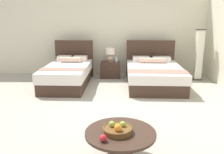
{
  "coord_description": "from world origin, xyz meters",
  "views": [
    {
      "loc": [
        0.13,
        -4.33,
        1.79
      ],
      "look_at": [
        0.06,
        0.53,
        0.55
      ],
      "focal_mm": 38.29,
      "sensor_mm": 36.0,
      "label": 1
    }
  ],
  "objects_px": {
    "table_lamp": "(110,54)",
    "vase": "(116,59)",
    "bed_near_window": "(68,74)",
    "loose_apple": "(103,138)",
    "bed_near_corner": "(154,74)",
    "coffee_table": "(120,139)",
    "floor_lamp_corner": "(199,55)",
    "fruit_bowl": "(118,129)",
    "nightstand": "(110,70)"
  },
  "relations": [
    {
      "from": "table_lamp",
      "to": "vase",
      "type": "bearing_deg",
      "value": -18.8
    },
    {
      "from": "bed_near_window",
      "to": "loose_apple",
      "type": "height_order",
      "value": "bed_near_window"
    },
    {
      "from": "bed_near_corner",
      "to": "coffee_table",
      "type": "bearing_deg",
      "value": -105.16
    },
    {
      "from": "vase",
      "to": "bed_near_corner",
      "type": "bearing_deg",
      "value": -37.58
    },
    {
      "from": "coffee_table",
      "to": "floor_lamp_corner",
      "type": "distance_m",
      "value": 4.76
    },
    {
      "from": "loose_apple",
      "to": "floor_lamp_corner",
      "type": "height_order",
      "value": "floor_lamp_corner"
    },
    {
      "from": "coffee_table",
      "to": "vase",
      "type": "bearing_deg",
      "value": 90.52
    },
    {
      "from": "bed_near_corner",
      "to": "coffee_table",
      "type": "height_order",
      "value": "bed_near_corner"
    },
    {
      "from": "table_lamp",
      "to": "bed_near_corner",
      "type": "bearing_deg",
      "value": -35.18
    },
    {
      "from": "table_lamp",
      "to": "loose_apple",
      "type": "xyz_separation_m",
      "value": [
        0.02,
        -4.59,
        -0.25
      ]
    },
    {
      "from": "table_lamp",
      "to": "fruit_bowl",
      "type": "relative_size",
      "value": 1.12
    },
    {
      "from": "table_lamp",
      "to": "fruit_bowl",
      "type": "bearing_deg",
      "value": -87.66
    },
    {
      "from": "fruit_bowl",
      "to": "coffee_table",
      "type": "bearing_deg",
      "value": 34.96
    },
    {
      "from": "loose_apple",
      "to": "floor_lamp_corner",
      "type": "bearing_deg",
      "value": 60.12
    },
    {
      "from": "nightstand",
      "to": "table_lamp",
      "type": "relative_size",
      "value": 1.46
    },
    {
      "from": "bed_near_corner",
      "to": "loose_apple",
      "type": "xyz_separation_m",
      "value": [
        -1.15,
        -3.76,
        0.17
      ]
    },
    {
      "from": "vase",
      "to": "floor_lamp_corner",
      "type": "relative_size",
      "value": 0.12
    },
    {
      "from": "bed_near_window",
      "to": "fruit_bowl",
      "type": "xyz_separation_m",
      "value": [
        1.3,
        -3.55,
        0.17
      ]
    },
    {
      "from": "loose_apple",
      "to": "fruit_bowl",
      "type": "bearing_deg",
      "value": 52.46
    },
    {
      "from": "table_lamp",
      "to": "floor_lamp_corner",
      "type": "xyz_separation_m",
      "value": [
        2.53,
        -0.21,
        0.0
      ]
    },
    {
      "from": "loose_apple",
      "to": "bed_near_corner",
      "type": "bearing_deg",
      "value": 72.94
    },
    {
      "from": "vase",
      "to": "coffee_table",
      "type": "relative_size",
      "value": 0.2
    },
    {
      "from": "coffee_table",
      "to": "loose_apple",
      "type": "relative_size",
      "value": 10.5
    },
    {
      "from": "bed_near_corner",
      "to": "vase",
      "type": "relative_size",
      "value": 12.27
    },
    {
      "from": "nightstand",
      "to": "vase",
      "type": "relative_size",
      "value": 3.39
    },
    {
      "from": "floor_lamp_corner",
      "to": "fruit_bowl",
      "type": "bearing_deg",
      "value": -119.45
    },
    {
      "from": "bed_near_corner",
      "to": "coffee_table",
      "type": "xyz_separation_m",
      "value": [
        -0.95,
        -3.52,
        0.03
      ]
    },
    {
      "from": "bed_near_corner",
      "to": "coffee_table",
      "type": "distance_m",
      "value": 3.65
    },
    {
      "from": "bed_near_corner",
      "to": "vase",
      "type": "xyz_separation_m",
      "value": [
        -0.99,
        0.76,
        0.28
      ]
    },
    {
      "from": "table_lamp",
      "to": "vase",
      "type": "relative_size",
      "value": 2.33
    },
    {
      "from": "bed_near_corner",
      "to": "floor_lamp_corner",
      "type": "distance_m",
      "value": 1.55
    },
    {
      "from": "bed_near_window",
      "to": "table_lamp",
      "type": "height_order",
      "value": "bed_near_window"
    },
    {
      "from": "floor_lamp_corner",
      "to": "table_lamp",
      "type": "bearing_deg",
      "value": 175.24
    },
    {
      "from": "fruit_bowl",
      "to": "floor_lamp_corner",
      "type": "bearing_deg",
      "value": 60.55
    },
    {
      "from": "nightstand",
      "to": "table_lamp",
      "type": "distance_m",
      "value": 0.48
    },
    {
      "from": "vase",
      "to": "nightstand",
      "type": "bearing_deg",
      "value": 167.22
    },
    {
      "from": "nightstand",
      "to": "fruit_bowl",
      "type": "distance_m",
      "value": 4.36
    },
    {
      "from": "floor_lamp_corner",
      "to": "vase",
      "type": "bearing_deg",
      "value": 176.34
    },
    {
      "from": "bed_near_window",
      "to": "bed_near_corner",
      "type": "height_order",
      "value": "bed_near_corner"
    },
    {
      "from": "nightstand",
      "to": "fruit_bowl",
      "type": "height_order",
      "value": "fruit_bowl"
    },
    {
      "from": "vase",
      "to": "table_lamp",
      "type": "bearing_deg",
      "value": 161.2
    },
    {
      "from": "table_lamp",
      "to": "floor_lamp_corner",
      "type": "bearing_deg",
      "value": -4.76
    },
    {
      "from": "nightstand",
      "to": "loose_apple",
      "type": "bearing_deg",
      "value": -89.81
    },
    {
      "from": "bed_near_corner",
      "to": "loose_apple",
      "type": "distance_m",
      "value": 3.94
    },
    {
      "from": "bed_near_window",
      "to": "loose_apple",
      "type": "relative_size",
      "value": 24.9
    },
    {
      "from": "loose_apple",
      "to": "floor_lamp_corner",
      "type": "relative_size",
      "value": 0.06
    },
    {
      "from": "bed_near_window",
      "to": "vase",
      "type": "xyz_separation_m",
      "value": [
        1.3,
        0.77,
        0.27
      ]
    },
    {
      "from": "vase",
      "to": "coffee_table",
      "type": "height_order",
      "value": "vase"
    },
    {
      "from": "bed_near_window",
      "to": "loose_apple",
      "type": "bearing_deg",
      "value": -73.17
    },
    {
      "from": "fruit_bowl",
      "to": "bed_near_corner",
      "type": "bearing_deg",
      "value": 74.4
    }
  ]
}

